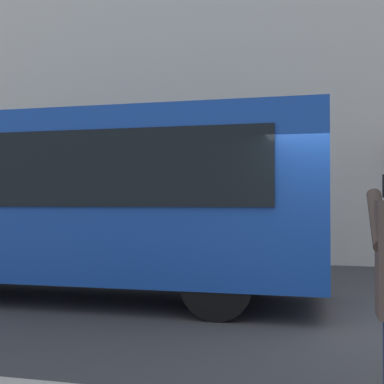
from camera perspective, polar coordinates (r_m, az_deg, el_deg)
name	(u,v)px	position (r m, az deg, el deg)	size (l,w,h in m)	color
ground_plane	(363,322)	(7.61, 18.09, -13.31)	(60.00, 60.00, 0.00)	#38383A
building_facade_far	(343,35)	(14.88, 16.10, 16.05)	(28.00, 1.55, 12.00)	beige
red_bus	(57,198)	(9.28, -14.49, -0.64)	(9.05, 2.54, 3.08)	#1947AD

